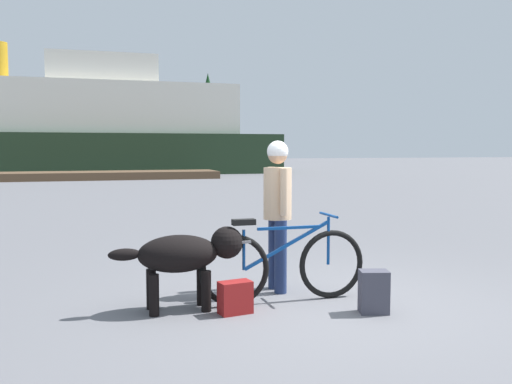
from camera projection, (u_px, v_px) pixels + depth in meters
ground_plane at (322, 306)px, 5.78m from camera, size 160.00×160.00×0.00m
bicycle at (283, 265)px, 5.89m from camera, size 1.84×0.44×0.93m
person_cyclist at (278, 201)px, 6.31m from camera, size 0.32×0.53×1.72m
dog at (186, 255)px, 5.60m from camera, size 1.35×0.44×0.83m
backpack at (374, 292)px, 5.51m from camera, size 0.32×0.27×0.43m
handbag_pannier at (235, 297)px, 5.49m from camera, size 0.35×0.23×0.32m
dock_pier at (98, 175)px, 29.46m from camera, size 12.61×2.90×0.40m
ferry_boat at (60, 130)px, 35.67m from camera, size 28.07×7.58×8.15m
pine_tree_center at (56, 103)px, 49.86m from camera, size 3.13×3.13×8.94m
pine_tree_far_right at (208, 108)px, 53.82m from camera, size 3.29×3.29×8.87m
pine_tree_mid_back at (114, 107)px, 57.48m from camera, size 2.89×2.89×9.62m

